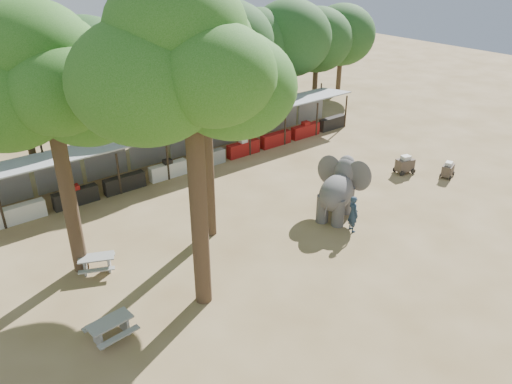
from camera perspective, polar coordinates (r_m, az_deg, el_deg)
ground at (r=22.19m, az=10.21°, el=-8.47°), size 100.00×100.00×0.00m
vendor_stalls at (r=31.23m, az=-8.71°, el=4.89°), size 28.00×2.99×2.80m
yard_tree_left at (r=19.89m, az=-23.39°, el=11.72°), size 7.10×6.90×11.02m
yard_tree_center at (r=16.26m, az=-8.31°, el=14.31°), size 7.10×6.90×12.04m
yard_tree_back at (r=21.27m, az=-6.76°, el=15.46°), size 7.10×6.90×11.36m
backdrop_trees at (r=34.40m, az=-13.72°, el=14.04°), size 46.46×5.95×8.33m
elephant at (r=25.63m, az=9.50°, el=0.43°), size 3.85×3.03×2.88m
handler at (r=24.43m, az=11.04°, el=-2.45°), size 0.64×0.78×1.86m
picnic_table_near at (r=18.86m, az=-16.29°, el=-14.59°), size 1.67×1.53×0.77m
picnic_table_far at (r=22.40m, az=-17.73°, el=-7.59°), size 1.89×1.81×0.73m
cart_front at (r=31.87m, az=21.08°, el=2.42°), size 1.14×0.92×0.97m
cart_back at (r=31.57m, az=16.65°, el=3.04°), size 1.29×1.00×1.12m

